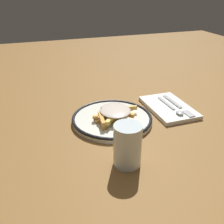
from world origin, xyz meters
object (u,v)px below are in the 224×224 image
plate (112,119)px  water_glass (127,145)px  spoon (174,109)px  fries_heap (114,113)px  napkin (168,107)px  fork (178,105)px

plate → water_glass: (0.03, 0.21, 0.04)m
spoon → plate: bearing=-4.4°
fries_heap → napkin: 0.22m
plate → fries_heap: 0.03m
napkin → spoon: spoon is taller
plate → fork: size_ratio=1.46×
plate → spoon: spoon is taller
plate → fries_heap: fries_heap is taller
plate → spoon: (-0.22, 0.02, 0.01)m
napkin → spoon: 0.04m
fork → water_glass: (0.28, 0.22, 0.04)m
napkin → plate: bearing=4.8°
fork → spoon: spoon is taller
napkin → spoon: size_ratio=1.37×
fries_heap → napkin: fries_heap is taller
plate → fries_heap: bearing=110.6°
fries_heap → spoon: (-0.21, 0.01, -0.02)m
fries_heap → water_glass: bearing=80.0°
napkin → water_glass: bearing=42.6°
fries_heap → fork: (-0.24, -0.01, -0.02)m
fries_heap → fork: bearing=-176.9°
fork → spoon: bearing=39.3°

